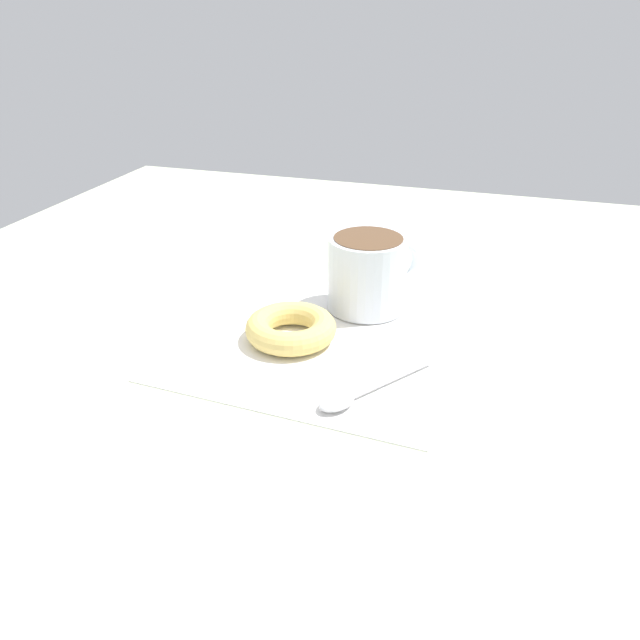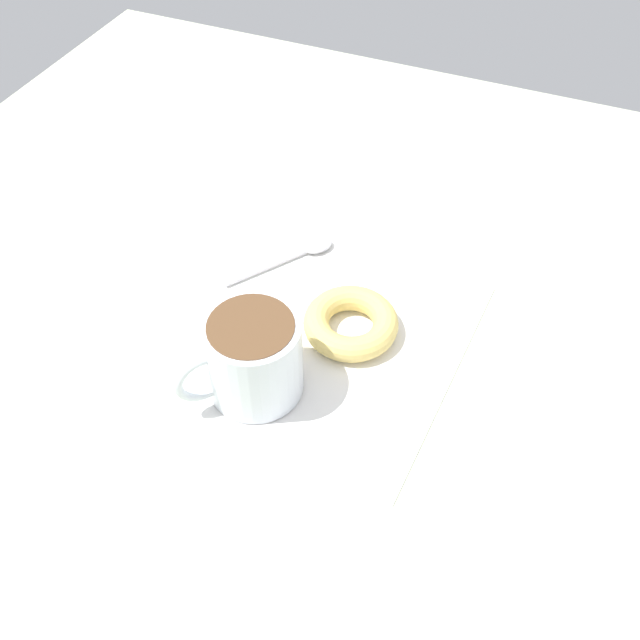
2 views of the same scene
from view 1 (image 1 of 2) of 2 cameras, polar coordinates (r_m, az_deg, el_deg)
The scene contains 5 objects.
ground_plane at distance 70.69cm, azimuth 1.04°, elevation -1.36°, with size 120.00×120.00×2.00cm, color beige.
napkin at distance 67.74cm, azimuth 0.00°, elevation -1.61°, with size 29.28×29.28×0.30cm, color white.
coffee_cup at distance 72.56cm, azimuth 4.45°, elevation 4.44°, with size 9.81×10.99×8.68cm.
donut at distance 66.66cm, azimuth -2.68°, elevation -0.73°, with size 9.75×9.75×2.63cm, color #E5C66B.
spoon at distance 57.48cm, azimuth 3.07°, elevation -6.87°, with size 9.18×12.04×0.90cm.
Camera 1 is at (-17.09, 59.49, 33.13)cm, focal length 35.00 mm.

